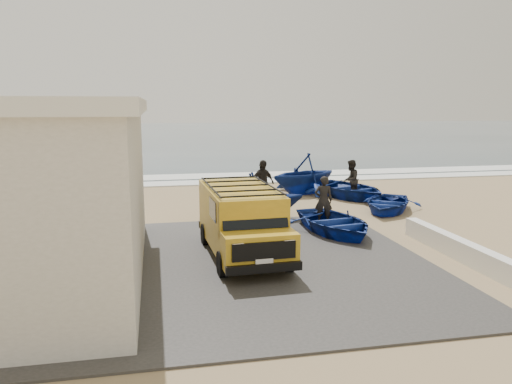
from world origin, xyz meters
TOP-DOWN VIEW (x-y plane):
  - ground at (0.00, 0.00)m, footprint 160.00×160.00m
  - slab at (-2.00, -2.00)m, footprint 12.00×10.00m
  - ocean at (0.00, 56.00)m, footprint 180.00×88.00m
  - surf_line at (0.00, 12.00)m, footprint 180.00×1.60m
  - surf_wash at (0.00, 14.50)m, footprint 180.00×2.20m
  - parapet at (5.00, -3.00)m, footprint 0.35×6.00m
  - van at (-0.80, -1.23)m, footprint 2.03×4.70m
  - boat_near_left at (2.57, 0.53)m, footprint 3.21×4.11m
  - boat_near_right at (5.81, 3.34)m, footprint 3.89×4.10m
  - boat_mid_left at (0.51, 2.96)m, footprint 3.48×3.04m
  - boat_mid_right at (5.46, 6.49)m, footprint 4.12×4.85m
  - boat_far_left at (3.79, 7.93)m, footprint 4.62×4.38m
  - fisherman_front at (2.66, 1.90)m, footprint 0.71×0.56m
  - fisherman_middle at (5.40, 6.12)m, footprint 1.06×1.09m
  - fisherman_back at (1.20, 5.29)m, footprint 1.23×0.89m

SIDE VIEW (x-z plane):
  - ground at x=0.00m, z-range 0.00..0.00m
  - ocean at x=0.00m, z-range 0.00..0.01m
  - surf_wash at x=0.00m, z-range 0.00..0.04m
  - slab at x=-2.00m, z-range 0.00..0.05m
  - surf_line at x=0.00m, z-range 0.00..0.06m
  - parapet at x=5.00m, z-range 0.00..0.55m
  - boat_near_right at x=5.81m, z-range 0.00..0.69m
  - boat_near_left at x=2.57m, z-range 0.00..0.78m
  - boat_mid_right at x=5.46m, z-range 0.00..0.85m
  - fisherman_front at x=2.66m, z-range 0.00..1.72m
  - boat_mid_left at x=0.51m, z-range 0.00..1.76m
  - fisherman_middle at x=5.40m, z-range 0.00..1.76m
  - boat_far_left at x=3.79m, z-range 0.00..1.92m
  - fisherman_back at x=1.20m, z-range 0.00..1.94m
  - van at x=-0.80m, z-range 0.07..2.06m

